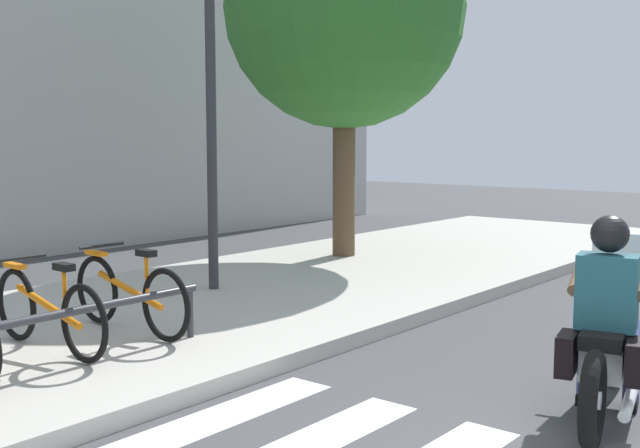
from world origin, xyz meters
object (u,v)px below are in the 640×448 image
at_px(motorcycle, 608,350).
at_px(bicycle_4, 129,294).
at_px(street_lamp, 210,62).
at_px(tree_near_rack, 344,9).
at_px(bicycle_3, 48,310).
at_px(rider, 608,301).

height_order(motorcycle, bicycle_4, motorcycle).
distance_m(street_lamp, tree_near_rack, 3.29).
relative_size(bicycle_3, tree_near_rack, 0.31).
distance_m(bicycle_3, street_lamp, 3.77).
relative_size(motorcycle, bicycle_4, 1.19).
distance_m(bicycle_3, tree_near_rack, 6.93).
height_order(rider, bicycle_3, rider).
height_order(rider, bicycle_4, rider).
bearing_deg(tree_near_rack, street_lamp, -172.65).
height_order(motorcycle, bicycle_3, motorcycle).
xyz_separation_m(motorcycle, rider, (-0.08, -0.01, 0.37)).
bearing_deg(bicycle_4, rider, -76.15).
xyz_separation_m(motorcycle, tree_near_rack, (3.99, 5.41, 3.39)).
relative_size(bicycle_3, street_lamp, 0.37).
bearing_deg(bicycle_4, motorcycle, -75.09).
xyz_separation_m(rider, tree_near_rack, (4.07, 5.43, 3.03)).
bearing_deg(bicycle_3, tree_near_rack, 12.94).
bearing_deg(tree_near_rack, bicycle_4, -164.99).
distance_m(rider, street_lamp, 5.50).
height_order(street_lamp, tree_near_rack, tree_near_rack).
xyz_separation_m(street_lamp, tree_near_rack, (3.10, 0.40, 1.03)).
bearing_deg(bicycle_3, rider, -65.56).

